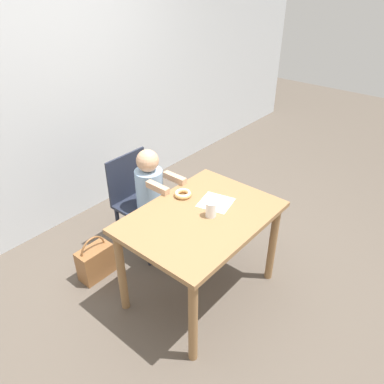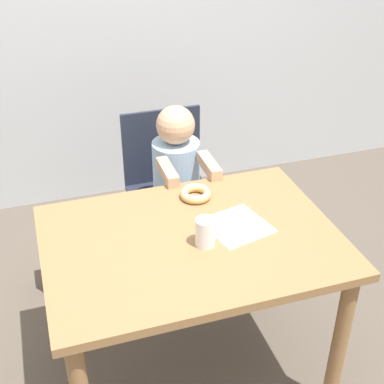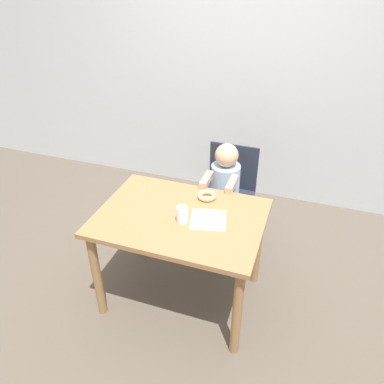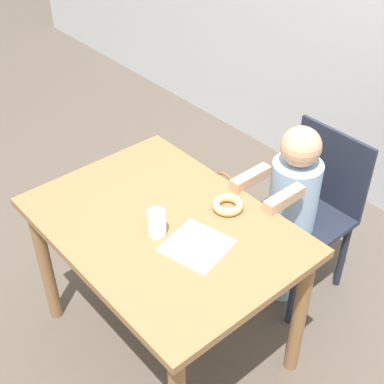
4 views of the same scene
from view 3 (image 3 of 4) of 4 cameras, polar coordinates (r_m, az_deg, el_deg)
The scene contains 9 objects.
ground_plane at distance 2.93m, azimuth -1.55°, elevation -15.32°, with size 12.00×12.00×0.00m, color brown.
wall_back at distance 3.67m, azimuth 7.59°, elevation 17.63°, with size 8.00×0.05×2.50m.
dining_table at distance 2.50m, azimuth -1.75°, elevation -5.66°, with size 1.08×0.78×0.73m.
chair at distance 3.18m, azimuth 5.48°, elevation -0.47°, with size 0.41×0.45×0.85m.
child_figure at distance 3.05m, azimuth 4.93°, elevation -0.87°, with size 0.24×0.42×0.97m.
donut at distance 2.60m, azimuth 2.28°, elevation -0.55°, with size 0.13×0.13×0.04m.
napkin at distance 2.40m, azimuth 2.51°, elevation -4.22°, with size 0.27×0.27×0.00m.
handbag at distance 3.48m, azimuth -3.57°, elevation -3.19°, with size 0.28×0.15×0.39m.
cup at distance 2.35m, azimuth -1.52°, elevation -3.46°, with size 0.07×0.07×0.11m.
Camera 3 is at (0.72, -1.84, 2.16)m, focal length 35.00 mm.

